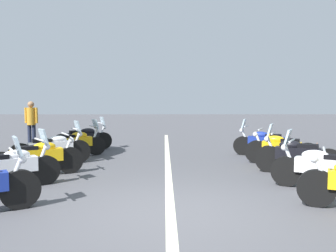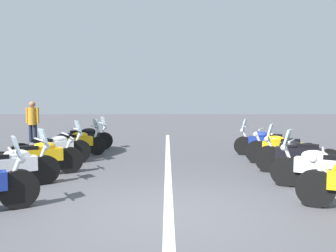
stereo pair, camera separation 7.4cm
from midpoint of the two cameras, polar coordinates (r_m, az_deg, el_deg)
ground_plane at (r=5.60m, az=0.03°, el=-14.44°), size 80.00×80.00×0.00m
lane_centre_stripe at (r=9.59m, az=-0.25°, el=-6.52°), size 16.59×0.16×0.01m
motorcycle_left_row_1 at (r=7.62m, az=-25.38°, el=-6.23°), size 1.36×1.79×1.20m
motorcycle_left_row_2 at (r=8.64m, az=-21.27°, el=-4.92°), size 1.22×1.97×1.01m
motorcycle_left_row_3 at (r=9.97m, az=-19.11°, el=-3.58°), size 1.26×1.98×1.23m
motorcycle_left_row_4 at (r=11.29m, az=-15.57°, el=-2.71°), size 1.24×1.86×1.19m
motorcycle_left_row_5 at (r=12.66m, az=-14.13°, el=-1.91°), size 1.13×1.98×1.21m
motorcycle_right_row_1 at (r=7.50m, az=24.33°, el=-6.36°), size 1.18×1.90×1.20m
motorcycle_right_row_2 at (r=8.87m, az=20.55°, el=-4.58°), size 1.03×1.92×1.22m
motorcycle_right_row_3 at (r=10.01m, az=18.22°, el=-3.62°), size 1.04×1.89×1.01m
motorcycle_right_row_4 at (r=11.42m, az=15.81°, el=-2.62°), size 1.04×2.00×1.20m
traffic_cone_2 at (r=10.49m, az=23.51°, el=-4.35°), size 0.36×0.36×0.61m
bystander_1 at (r=13.97m, az=-22.11°, el=0.87°), size 0.32×0.53×1.78m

